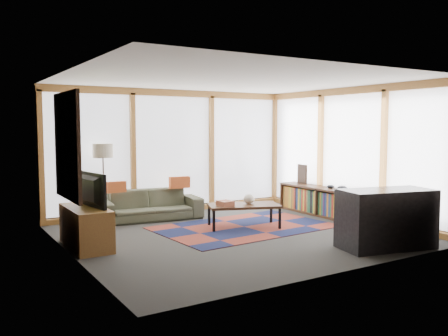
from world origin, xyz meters
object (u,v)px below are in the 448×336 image
bar_counter (386,219)px  floor_lamp (104,183)px  coffee_table (244,216)px  tv_console (86,227)px  sofa (150,205)px  television (86,190)px  bookshelf (323,202)px

bar_counter → floor_lamp: bearing=140.0°
coffee_table → floor_lamp: bearing=139.5°
tv_console → bar_counter: size_ratio=0.88×
sofa → television: 2.33m
bookshelf → tv_console: tv_console is taller
floor_lamp → television: size_ratio=1.66×
tv_console → bookshelf: bearing=0.5°
floor_lamp → coffee_table: size_ratio=1.19×
sofa → coffee_table: 1.97m
sofa → television: (-1.66, -1.52, 0.59)m
sofa → floor_lamp: 1.00m
sofa → bookshelf: size_ratio=0.86×
television → bar_counter: size_ratio=0.65×
television → coffee_table: bearing=-99.1°
bookshelf → television: (-4.86, -0.05, 0.59)m
tv_console → bar_counter: bearing=-31.8°
television → floor_lamp: bearing=-32.9°
television → bar_counter: 4.54m
coffee_table → tv_console: bearing=178.7°
sofa → floor_lamp: floor_lamp is taller
television → bar_counter: television is taller
sofa → bar_counter: size_ratio=1.43×
bar_counter → sofa: bearing=132.2°
coffee_table → bookshelf: 2.04m
bookshelf → tv_console: 4.87m
coffee_table → bar_counter: 2.55m
coffee_table → television: bearing=178.8°
television → bar_counter: bearing=-129.7°
bookshelf → floor_lamp: bearing=158.2°
sofa → bar_counter: bar_counter is taller
bar_counter → television: bearing=161.2°
coffee_table → sofa: bearing=126.2°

